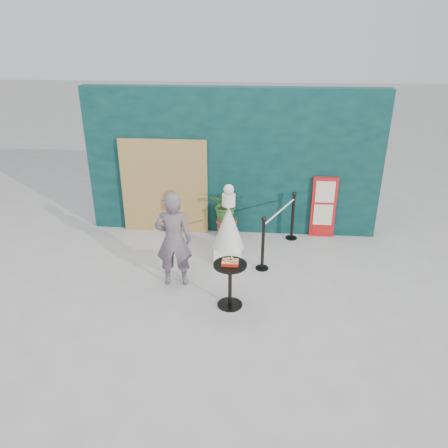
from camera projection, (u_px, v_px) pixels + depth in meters
ground at (217, 315)px, 6.71m from camera, size 60.00×60.00×0.00m
back_wall at (232, 162)px, 8.94m from camera, size 6.00×0.30×3.00m
bamboo_fence at (164, 187)px, 9.07m from camera, size 1.80×0.08×2.00m
woman at (174, 240)px, 7.22m from camera, size 0.64×0.45×1.66m
menu_board at (323, 208)px, 8.97m from camera, size 0.50×0.07×1.30m
statue at (229, 230)px, 8.07m from camera, size 0.59×0.59×1.51m
cafe_table at (230, 278)px, 6.75m from camera, size 0.52×0.52×0.75m
food_basket at (230, 262)px, 6.63m from camera, size 0.26×0.19×0.11m
planter at (227, 209)px, 8.96m from camera, size 0.64×0.55×1.09m
stanchion_barrier at (279, 230)px, 8.36m from camera, size 0.84×1.54×1.03m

